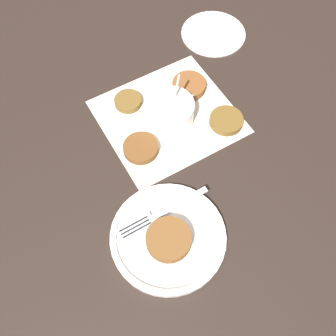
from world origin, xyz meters
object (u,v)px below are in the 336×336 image
at_px(fork, 153,218).
at_px(sauce_bowl, 171,112).
at_px(serving_plate, 168,237).
at_px(fritter_on_plate, 169,239).
at_px(extra_saucer, 213,33).

bearing_deg(fork, sauce_bowl, 50.22).
xyz_separation_m(serving_plate, fritter_on_plate, (-0.01, -0.01, 0.02)).
height_order(sauce_bowl, extra_saucer, sauce_bowl).
relative_size(serving_plate, extra_saucer, 1.33).
xyz_separation_m(sauce_bowl, serving_plate, (-0.16, -0.24, -0.02)).
bearing_deg(extra_saucer, fork, -137.40).
xyz_separation_m(fork, extra_saucer, (0.40, 0.37, -0.02)).
relative_size(sauce_bowl, serving_plate, 0.50).
height_order(fork, extra_saucer, fork).
distance_m(sauce_bowl, serving_plate, 0.29).
xyz_separation_m(sauce_bowl, fork, (-0.16, -0.19, -0.00)).
height_order(serving_plate, extra_saucer, serving_plate).
bearing_deg(serving_plate, sauce_bowl, 56.86).
bearing_deg(extra_saucer, sauce_bowl, -143.92).
xyz_separation_m(fritter_on_plate, extra_saucer, (0.40, 0.42, -0.03)).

